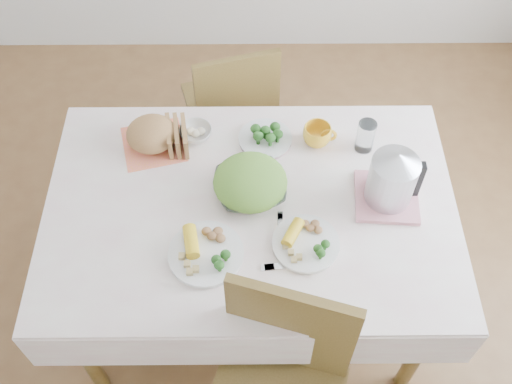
{
  "coord_description": "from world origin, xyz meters",
  "views": [
    {
      "loc": [
        0.01,
        -1.24,
        2.55
      ],
      "look_at": [
        0.02,
        0.02,
        0.82
      ],
      "focal_mm": 42.0,
      "sensor_mm": 36.0,
      "label": 1
    }
  ],
  "objects_px": {
    "salad_bowl": "(250,187)",
    "electric_kettle": "(392,179)",
    "dining_table": "(251,259)",
    "dinner_plate_right": "(306,244)",
    "yellow_mug": "(317,135)",
    "dinner_plate_left": "(206,254)",
    "chair_far": "(229,101)"
  },
  "relations": [
    {
      "from": "dining_table",
      "to": "yellow_mug",
      "type": "relative_size",
      "value": 12.46
    },
    {
      "from": "chair_far",
      "to": "dinner_plate_left",
      "type": "relative_size",
      "value": 3.39
    },
    {
      "from": "chair_far",
      "to": "yellow_mug",
      "type": "height_order",
      "value": "chair_far"
    },
    {
      "from": "dining_table",
      "to": "salad_bowl",
      "type": "height_order",
      "value": "salad_bowl"
    },
    {
      "from": "dinner_plate_left",
      "to": "dining_table",
      "type": "bearing_deg",
      "value": 53.56
    },
    {
      "from": "chair_far",
      "to": "yellow_mug",
      "type": "distance_m",
      "value": 0.73
    },
    {
      "from": "dining_table",
      "to": "chair_far",
      "type": "relative_size",
      "value": 1.58
    },
    {
      "from": "dining_table",
      "to": "dinner_plate_left",
      "type": "distance_m",
      "value": 0.47
    },
    {
      "from": "yellow_mug",
      "to": "electric_kettle",
      "type": "xyz_separation_m",
      "value": [
        0.24,
        -0.27,
        0.08
      ]
    },
    {
      "from": "yellow_mug",
      "to": "dinner_plate_right",
      "type": "bearing_deg",
      "value": -98.28
    },
    {
      "from": "dining_table",
      "to": "chair_far",
      "type": "bearing_deg",
      "value": 97.2
    },
    {
      "from": "chair_far",
      "to": "yellow_mug",
      "type": "xyz_separation_m",
      "value": [
        0.36,
        -0.53,
        0.34
      ]
    },
    {
      "from": "electric_kettle",
      "to": "yellow_mug",
      "type": "bearing_deg",
      "value": 118.95
    },
    {
      "from": "dinner_plate_left",
      "to": "electric_kettle",
      "type": "height_order",
      "value": "electric_kettle"
    },
    {
      "from": "dinner_plate_left",
      "to": "dinner_plate_right",
      "type": "height_order",
      "value": "dinner_plate_left"
    },
    {
      "from": "dining_table",
      "to": "dinner_plate_right",
      "type": "distance_m",
      "value": 0.47
    },
    {
      "from": "dinner_plate_left",
      "to": "electric_kettle",
      "type": "xyz_separation_m",
      "value": [
        0.65,
        0.24,
        0.11
      ]
    },
    {
      "from": "chair_far",
      "to": "dinner_plate_right",
      "type": "height_order",
      "value": "chair_far"
    },
    {
      "from": "dinner_plate_left",
      "to": "electric_kettle",
      "type": "bearing_deg",
      "value": 19.92
    },
    {
      "from": "dining_table",
      "to": "dinner_plate_right",
      "type": "height_order",
      "value": "dinner_plate_right"
    },
    {
      "from": "dinner_plate_right",
      "to": "electric_kettle",
      "type": "bearing_deg",
      "value": 32.74
    },
    {
      "from": "chair_far",
      "to": "dining_table",
      "type": "bearing_deg",
      "value": 81.31
    },
    {
      "from": "chair_far",
      "to": "salad_bowl",
      "type": "distance_m",
      "value": 0.84
    },
    {
      "from": "electric_kettle",
      "to": "dinner_plate_left",
      "type": "bearing_deg",
      "value": -172.31
    },
    {
      "from": "dining_table",
      "to": "yellow_mug",
      "type": "bearing_deg",
      "value": 49.29
    },
    {
      "from": "yellow_mug",
      "to": "dinner_plate_left",
      "type": "bearing_deg",
      "value": -129.03
    },
    {
      "from": "dining_table",
      "to": "chair_far",
      "type": "distance_m",
      "value": 0.84
    },
    {
      "from": "chair_far",
      "to": "dinner_plate_right",
      "type": "distance_m",
      "value": 1.09
    },
    {
      "from": "dinner_plate_left",
      "to": "yellow_mug",
      "type": "height_order",
      "value": "yellow_mug"
    },
    {
      "from": "salad_bowl",
      "to": "electric_kettle",
      "type": "relative_size",
      "value": 1.07
    },
    {
      "from": "chair_far",
      "to": "salad_bowl",
      "type": "bearing_deg",
      "value": 81.82
    },
    {
      "from": "yellow_mug",
      "to": "chair_far",
      "type": "bearing_deg",
      "value": 124.53
    }
  ]
}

